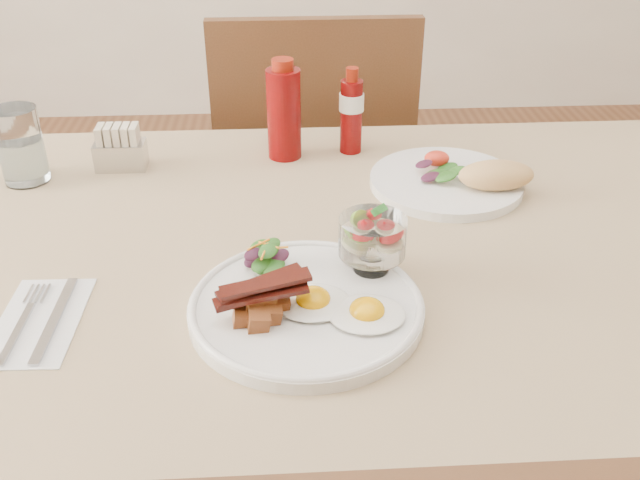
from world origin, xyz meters
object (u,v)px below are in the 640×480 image
chair_far (313,182)px  hot_sauce_bottle (351,112)px  main_plate (306,308)px  water_glass (21,150)px  table (336,302)px  second_plate (458,179)px  fruit_cup (372,237)px  ketchup_bottle (284,112)px  sugar_caddy (120,150)px

chair_far → hot_sauce_bottle: (0.05, -0.34, 0.30)m
main_plate → water_glass: water_glass is taller
table → main_plate: size_ratio=4.75×
main_plate → second_plate: 0.41m
fruit_cup → ketchup_bottle: ketchup_bottle is taller
table → second_plate: size_ratio=5.33×
fruit_cup → hot_sauce_bottle: size_ratio=0.57×
second_plate → hot_sauce_bottle: (-0.16, 0.15, 0.06)m
main_plate → second_plate: second_plate is taller
second_plate → hot_sauce_bottle: 0.23m
table → hot_sauce_bottle: bearing=81.2°
main_plate → table: bearing=71.6°
chair_far → water_glass: bearing=-139.0°
sugar_caddy → water_glass: 0.15m
fruit_cup → sugar_caddy: fruit_cup is taller
chair_far → ketchup_bottle: (-0.06, -0.35, 0.31)m
second_plate → hot_sauce_bottle: bearing=135.1°
ketchup_bottle → sugar_caddy: (-0.27, -0.03, -0.05)m
chair_far → water_glass: (-0.48, -0.42, 0.28)m
table → second_plate: (0.21, 0.17, 0.10)m
water_glass → table: bearing=-26.7°
hot_sauce_bottle → table: bearing=-98.8°
fruit_cup → second_plate: bearing=55.8°
hot_sauce_bottle → fruit_cup: bearing=-91.8°
table → sugar_caddy: sugar_caddy is taller
fruit_cup → water_glass: 0.61m
hot_sauce_bottle → water_glass: 0.54m
second_plate → water_glass: 0.69m
main_plate → fruit_cup: (0.09, 0.07, 0.06)m
main_plate → fruit_cup: fruit_cup is taller
table → ketchup_bottle: (-0.06, 0.31, 0.17)m
hot_sauce_bottle → sugar_caddy: 0.39m
table → ketchup_bottle: bearing=101.7°
table → sugar_caddy: size_ratio=16.08×
main_plate → water_glass: size_ratio=2.29×
second_plate → ketchup_bottle: ketchup_bottle is taller
second_plate → ketchup_bottle: (-0.27, 0.14, 0.06)m
main_plate → fruit_cup: bearing=38.6°
fruit_cup → sugar_caddy: 0.52m
chair_far → main_plate: size_ratio=3.32×
hot_sauce_bottle → sugar_caddy: (-0.39, -0.05, -0.04)m
hot_sauce_bottle → second_plate: bearing=-44.9°
second_plate → water_glass: bearing=174.3°
water_glass → main_plate: bearing=-41.5°
fruit_cup → hot_sauce_bottle: (0.01, 0.40, 0.01)m
main_plate → water_glass: (-0.44, 0.39, 0.05)m
chair_far → ketchup_bottle: size_ratio=5.44×
water_glass → fruit_cup: bearing=-31.3°
sugar_caddy → table: bearing=-39.6°
chair_far → sugar_caddy: chair_far is taller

